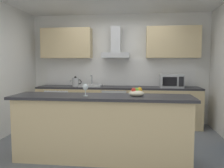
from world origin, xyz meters
TOP-DOWN VIEW (x-y plane):
  - ground at (0.00, 0.00)m, footprint 5.21×4.48m
  - wall_back at (0.00, 1.80)m, footprint 5.21×0.12m
  - backsplash_tile at (0.00, 1.73)m, footprint 3.58×0.02m
  - counter_back at (0.00, 1.42)m, footprint 3.71×0.60m
  - counter_island at (-0.06, -0.57)m, footprint 2.64×0.64m
  - upper_cabinets at (-0.00, 1.57)m, footprint 3.66×0.32m
  - oven at (-0.05, 1.39)m, footprint 0.60×0.62m
  - refrigerator at (-1.36, 1.39)m, footprint 0.58×0.60m
  - microwave at (1.20, 1.37)m, footprint 0.50×0.38m
  - sink at (-0.63, 1.40)m, footprint 0.50×0.40m
  - kettle at (-0.97, 1.36)m, footprint 0.29×0.15m
  - range_hood at (-0.05, 1.52)m, footprint 0.62×0.45m
  - wine_glass at (-0.28, -0.64)m, footprint 0.08×0.08m
  - fruit_bowl at (0.45, -0.53)m, footprint 0.22×0.22m

SIDE VIEW (x-z plane):
  - ground at x=0.00m, z-range -0.02..0.00m
  - refrigerator at x=-1.36m, z-range 0.00..0.85m
  - counter_back at x=0.00m, z-range 0.00..0.90m
  - oven at x=-0.05m, z-range 0.06..0.86m
  - counter_island at x=-0.06m, z-range 0.01..0.97m
  - sink at x=-0.63m, z-range 0.80..1.06m
  - kettle at x=-0.97m, z-range 0.89..1.13m
  - fruit_bowl at x=0.45m, z-range 0.95..1.08m
  - microwave at x=1.20m, z-range 0.90..1.20m
  - wine_glass at x=-0.28m, z-range 1.00..1.18m
  - backsplash_tile at x=0.00m, z-range 0.90..1.56m
  - wall_back at x=0.00m, z-range 0.00..2.60m
  - range_hood at x=-0.05m, z-range 1.43..2.15m
  - upper_cabinets at x=0.00m, z-range 1.56..2.26m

